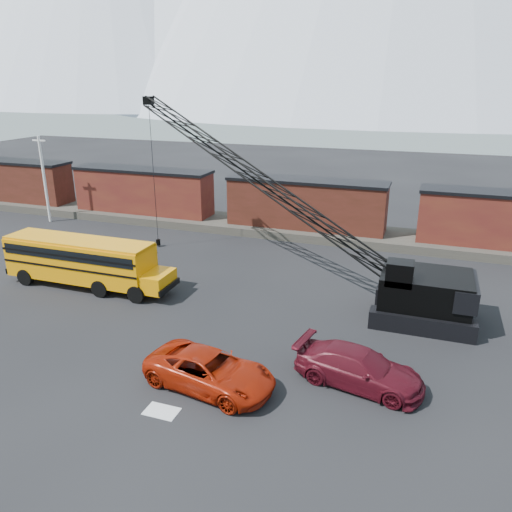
{
  "coord_description": "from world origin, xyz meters",
  "views": [
    {
      "loc": [
        9.83,
        -18.84,
        12.85
      ],
      "look_at": [
        0.63,
        7.28,
        3.0
      ],
      "focal_mm": 35.0,
      "sensor_mm": 36.0,
      "label": 1
    }
  ],
  "objects": [
    {
      "name": "maroon_suv",
      "position": [
        7.79,
        0.63,
        0.83
      ],
      "size": [
        6.07,
        3.35,
        1.66
      ],
      "primitive_type": "imported",
      "rotation": [
        0.0,
        0.0,
        1.38
      ],
      "color": "#4C0D18",
      "rests_on": "ground"
    },
    {
      "name": "boxcar_west_far",
      "position": [
        -32.0,
        22.0,
        2.76
      ],
      "size": [
        13.7,
        3.1,
        4.17
      ],
      "color": "#4A1C15",
      "rests_on": "gravel_berm"
    },
    {
      "name": "school_bus",
      "position": [
        -10.66,
        5.98,
        1.79
      ],
      "size": [
        11.65,
        2.65,
        3.19
      ],
      "color": "orange",
      "rests_on": "ground"
    },
    {
      "name": "boxcar_west_near",
      "position": [
        -16.0,
        22.0,
        2.76
      ],
      "size": [
        13.7,
        3.1,
        4.17
      ],
      "color": "#491615",
      "rests_on": "gravel_berm"
    },
    {
      "name": "boxcar_east_near",
      "position": [
        16.0,
        22.0,
        2.76
      ],
      "size": [
        13.7,
        3.1,
        4.17
      ],
      "color": "#491615",
      "rests_on": "gravel_berm"
    },
    {
      "name": "utility_pole",
      "position": [
        -24.0,
        18.0,
        4.15
      ],
      "size": [
        1.4,
        0.24,
        8.0
      ],
      "color": "silver",
      "rests_on": "ground"
    },
    {
      "name": "gravel_berm",
      "position": [
        0.0,
        22.0,
        0.35
      ],
      "size": [
        120.0,
        5.0,
        0.7
      ],
      "primitive_type": "cube",
      "color": "#4D483F",
      "rests_on": "ground"
    },
    {
      "name": "red_pickup",
      "position": [
        1.67,
        -1.73,
        0.82
      ],
      "size": [
        6.27,
        3.66,
        1.64
      ],
      "primitive_type": "imported",
      "rotation": [
        0.0,
        0.0,
        1.4
      ],
      "color": "#9C1B07",
      "rests_on": "ground"
    },
    {
      "name": "boxcar_mid",
      "position": [
        0.0,
        22.0,
        2.76
      ],
      "size": [
        13.7,
        3.1,
        4.17
      ],
      "color": "#4A1C15",
      "rests_on": "gravel_berm"
    },
    {
      "name": "snow_patch",
      "position": [
        0.5,
        -4.0,
        0.01
      ],
      "size": [
        1.4,
        0.9,
        0.02
      ],
      "primitive_type": "cube",
      "color": "silver",
      "rests_on": "ground"
    },
    {
      "name": "crawler_crane",
      "position": [
        -0.78,
        11.51,
        6.79
      ],
      "size": [
        23.93,
        9.19,
        11.85
      ],
      "color": "black",
      "rests_on": "ground"
    },
    {
      "name": "ground",
      "position": [
        0.0,
        0.0,
        0.0
      ],
      "size": [
        160.0,
        160.0,
        0.0
      ],
      "primitive_type": "plane",
      "color": "black",
      "rests_on": "ground"
    }
  ]
}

